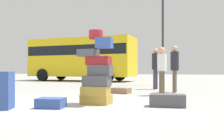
% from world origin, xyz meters
% --- Properties ---
extents(ground_plane, '(80.00, 80.00, 0.00)m').
position_xyz_m(ground_plane, '(0.00, 0.00, 0.00)').
color(ground_plane, '#9E9E99').
extents(suitcase_tower, '(0.93, 0.62, 1.78)m').
position_xyz_m(suitcase_tower, '(0.09, 0.29, 0.71)').
color(suitcase_tower, '#B28C33').
rests_on(suitcase_tower, ground).
extents(suitcase_black_white_trunk, '(0.28, 0.33, 0.80)m').
position_xyz_m(suitcase_black_white_trunk, '(-0.62, 2.33, 0.40)').
color(suitcase_black_white_trunk, black).
rests_on(suitcase_black_white_trunk, ground).
extents(suitcase_brown_upright_blue, '(0.74, 0.57, 0.20)m').
position_xyz_m(suitcase_brown_upright_blue, '(0.11, 3.06, 0.10)').
color(suitcase_brown_upright_blue, olive).
rests_on(suitcase_brown_upright_blue, ground).
extents(suitcase_navy_left_side, '(0.61, 0.48, 0.21)m').
position_xyz_m(suitcase_navy_left_side, '(-0.71, -0.52, 0.11)').
color(suitcase_navy_left_side, '#334F99').
rests_on(suitcase_navy_left_side, ground).
extents(suitcase_charcoal_right_side, '(0.79, 0.42, 0.28)m').
position_xyz_m(suitcase_charcoal_right_side, '(1.76, 0.26, 0.14)').
color(suitcase_charcoal_right_side, '#4C4C51').
rests_on(suitcase_charcoal_right_side, ground).
extents(suitcase_navy_behind_tower, '(0.39, 0.49, 0.79)m').
position_xyz_m(suitcase_navy_behind_tower, '(-1.56, -0.91, 0.40)').
color(suitcase_navy_behind_tower, '#334F99').
rests_on(suitcase_navy_behind_tower, ground).
extents(person_bearded_onlooker, '(0.30, 0.34, 1.72)m').
position_xyz_m(person_bearded_onlooker, '(1.96, 3.87, 1.02)').
color(person_bearded_onlooker, brown).
rests_on(person_bearded_onlooker, ground).
extents(person_tourist_with_camera, '(0.30, 0.33, 1.75)m').
position_xyz_m(person_tourist_with_camera, '(1.18, 5.21, 1.05)').
color(person_tourist_with_camera, '#3F334C').
rests_on(person_tourist_with_camera, ground).
extents(person_passerby_in_red, '(0.30, 0.33, 1.57)m').
position_xyz_m(person_passerby_in_red, '(1.55, 2.69, 0.94)').
color(person_passerby_in_red, brown).
rests_on(person_passerby_in_red, ground).
extents(parked_bus, '(8.29, 3.52, 3.15)m').
position_xyz_m(parked_bus, '(-4.74, 11.97, 1.83)').
color(parked_bus, yellow).
rests_on(parked_bus, ground).
extents(lamp_post, '(0.36, 0.36, 7.11)m').
position_xyz_m(lamp_post, '(1.39, 8.33, 4.54)').
color(lamp_post, '#333338').
rests_on(lamp_post, ground).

